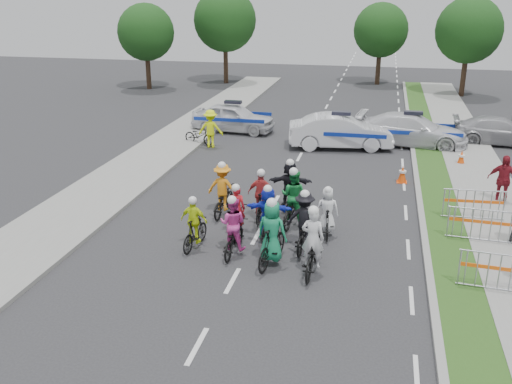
% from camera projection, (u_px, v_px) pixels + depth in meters
% --- Properties ---
extents(ground, '(90.00, 90.00, 0.00)m').
position_uv_depth(ground, '(233.00, 281.00, 15.08)').
color(ground, '#28282B').
rests_on(ground, ground).
extents(curb_right, '(0.20, 60.00, 0.12)m').
position_uv_depth(curb_right, '(422.00, 223.00, 18.61)').
color(curb_right, gray).
rests_on(curb_right, ground).
extents(grass_strip, '(1.20, 60.00, 0.11)m').
position_uv_depth(grass_strip, '(445.00, 225.00, 18.47)').
color(grass_strip, '#284E19').
rests_on(grass_strip, ground).
extents(sidewalk_right, '(2.40, 60.00, 0.13)m').
position_uv_depth(sidewalk_right, '(504.00, 230.00, 18.10)').
color(sidewalk_right, gray).
rests_on(sidewalk_right, ground).
extents(sidewalk_left, '(3.00, 60.00, 0.13)m').
position_uv_depth(sidewalk_left, '(97.00, 196.00, 20.99)').
color(sidewalk_left, gray).
rests_on(sidewalk_left, ground).
extents(rider_0, '(0.77, 1.97, 1.97)m').
position_uv_depth(rider_0, '(312.00, 251.00, 15.32)').
color(rider_0, black).
rests_on(rider_0, ground).
extents(rider_1, '(0.93, 1.98, 2.02)m').
position_uv_depth(rider_1, '(272.00, 239.00, 15.72)').
color(rider_1, black).
rests_on(rider_1, ground).
extents(rider_2, '(0.78, 1.80, 1.82)m').
position_uv_depth(rider_2, '(233.00, 232.00, 16.41)').
color(rider_2, black).
rests_on(rider_2, ground).
extents(rider_3, '(0.87, 1.63, 1.66)m').
position_uv_depth(rider_3, '(195.00, 228.00, 16.78)').
color(rider_3, black).
rests_on(rider_3, ground).
extents(rider_4, '(1.08, 1.88, 1.88)m').
position_uv_depth(rider_4, '(304.00, 226.00, 16.71)').
color(rider_4, black).
rests_on(rider_4, ground).
extents(rider_5, '(1.44, 1.72, 1.80)m').
position_uv_depth(rider_5, '(268.00, 216.00, 17.32)').
color(rider_5, black).
rests_on(rider_5, ground).
extents(rider_6, '(0.83, 1.78, 1.75)m').
position_uv_depth(rider_6, '(237.00, 219.00, 17.60)').
color(rider_6, black).
rests_on(rider_6, ground).
extents(rider_7, '(0.75, 1.62, 1.65)m').
position_uv_depth(rider_7, '(327.00, 216.00, 17.62)').
color(rider_7, black).
rests_on(rider_7, ground).
extents(rider_8, '(0.96, 2.01, 1.97)m').
position_uv_depth(rider_8, '(293.00, 203.00, 18.46)').
color(rider_8, black).
rests_on(rider_8, ground).
extents(rider_9, '(0.91, 1.73, 1.81)m').
position_uv_depth(rider_9, '(262.00, 200.00, 18.81)').
color(rider_9, black).
rests_on(rider_9, ground).
extents(rider_10, '(1.09, 1.90, 1.90)m').
position_uv_depth(rider_10, '(223.00, 194.00, 19.27)').
color(rider_10, black).
rests_on(rider_10, ground).
extents(rider_11, '(1.53, 1.83, 1.89)m').
position_uv_depth(rider_11, '(290.00, 189.00, 19.58)').
color(rider_11, black).
rests_on(rider_11, ground).
extents(police_car_0, '(4.60, 2.23, 1.51)m').
position_uv_depth(police_car_0, '(233.00, 118.00, 30.49)').
color(police_car_0, silver).
rests_on(police_car_0, ground).
extents(police_car_1, '(5.13, 2.47, 1.62)m').
position_uv_depth(police_car_1, '(340.00, 132.00, 27.30)').
color(police_car_1, silver).
rests_on(police_car_1, ground).
extents(police_car_2, '(5.55, 2.83, 1.54)m').
position_uv_depth(police_car_2, '(412.00, 130.00, 27.78)').
color(police_car_2, silver).
rests_on(police_car_2, ground).
extents(civilian_sedan, '(4.64, 2.10, 1.32)m').
position_uv_depth(civilian_sedan, '(500.00, 131.00, 28.04)').
color(civilian_sedan, '#A1A1A5').
rests_on(civilian_sedan, ground).
extents(spectator_2, '(1.15, 0.79, 1.82)m').
position_uv_depth(spectator_2, '(503.00, 180.00, 20.12)').
color(spectator_2, maroon).
rests_on(spectator_2, ground).
extents(marshal_hiviz, '(1.23, 0.76, 1.83)m').
position_uv_depth(marshal_hiviz, '(211.00, 129.00, 27.41)').
color(marshal_hiviz, '#E8FF0D').
rests_on(marshal_hiviz, ground).
extents(barrier_0, '(2.04, 0.67, 1.12)m').
position_uv_depth(barrier_0, '(499.00, 274.00, 14.25)').
color(barrier_0, '#A5A8AD').
rests_on(barrier_0, ground).
extents(barrier_1, '(2.03, 0.64, 1.12)m').
position_uv_depth(barrier_1, '(481.00, 227.00, 17.09)').
color(barrier_1, '#A5A8AD').
rests_on(barrier_1, ground).
extents(barrier_2, '(2.03, 0.63, 1.12)m').
position_uv_depth(barrier_2, '(473.00, 206.00, 18.72)').
color(barrier_2, '#A5A8AD').
rests_on(barrier_2, ground).
extents(cone_0, '(0.40, 0.40, 0.70)m').
position_uv_depth(cone_0, '(402.00, 174.00, 22.60)').
color(cone_0, '#F24C0C').
rests_on(cone_0, ground).
extents(cone_1, '(0.40, 0.40, 0.70)m').
position_uv_depth(cone_1, '(461.00, 158.00, 24.73)').
color(cone_1, '#F24C0C').
rests_on(cone_1, ground).
extents(parked_bike, '(1.78, 1.08, 0.88)m').
position_uv_depth(parked_bike, '(199.00, 136.00, 28.06)').
color(parked_bike, black).
rests_on(parked_bike, ground).
extents(tree_0, '(4.20, 4.20, 6.30)m').
position_uv_depth(tree_0, '(146.00, 32.00, 42.26)').
color(tree_0, '#382619').
rests_on(tree_0, ground).
extents(tree_1, '(4.55, 4.55, 6.82)m').
position_uv_depth(tree_1, '(469.00, 30.00, 39.26)').
color(tree_1, '#382619').
rests_on(tree_1, ground).
extents(tree_3, '(4.90, 4.90, 7.35)m').
position_uv_depth(tree_3, '(225.00, 20.00, 44.67)').
color(tree_3, '#382619').
rests_on(tree_3, ground).
extents(tree_4, '(4.20, 4.20, 6.30)m').
position_uv_depth(tree_4, '(381.00, 30.00, 44.28)').
color(tree_4, '#382619').
rests_on(tree_4, ground).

